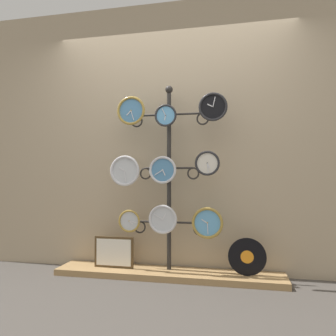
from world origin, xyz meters
TOP-DOWN VIEW (x-y plane):
  - ground_plane at (0.00, 0.00)m, footprint 12.00×12.00m
  - shop_wall at (0.00, 0.57)m, footprint 4.40×0.04m
  - low_shelf at (0.00, 0.35)m, footprint 2.20×0.36m
  - display_stand at (0.00, 0.41)m, footprint 0.79×0.39m
  - clock_top_left at (-0.36, 0.31)m, footprint 0.29×0.04m
  - clock_top_center at (-0.01, 0.32)m, footprint 0.22×0.04m
  - clock_top_right at (0.44, 0.29)m, footprint 0.27×0.04m
  - clock_middle_left at (-0.43, 0.32)m, footprint 0.30×0.04m
  - clock_middle_center at (-0.04, 0.31)m, footprint 0.27×0.04m
  - clock_middle_right at (0.38, 0.32)m, footprint 0.23×0.04m
  - clock_bottom_left at (-0.38, 0.33)m, footprint 0.22×0.04m
  - clock_bottom_center at (-0.04, 0.31)m, footprint 0.28×0.04m
  - clock_bottom_right at (0.38, 0.32)m, footprint 0.29×0.04m
  - vinyl_record at (0.74, 0.34)m, footprint 0.34×0.01m
  - picture_frame at (-0.55, 0.35)m, footprint 0.40×0.02m

SIDE VIEW (x-z plane):
  - ground_plane at x=0.00m, z-range 0.00..0.00m
  - low_shelf at x=0.00m, z-range 0.00..0.06m
  - picture_frame at x=-0.55m, z-range 0.06..0.37m
  - vinyl_record at x=0.74m, z-range 0.06..0.40m
  - clock_bottom_left at x=-0.38m, z-range 0.42..0.64m
  - clock_bottom_right at x=0.38m, z-range 0.39..0.68m
  - clock_bottom_center at x=-0.04m, z-range 0.42..0.70m
  - display_stand at x=0.00m, z-range -0.27..1.60m
  - clock_middle_left at x=-0.43m, z-range 0.87..1.17m
  - clock_middle_center at x=-0.04m, z-range 0.90..1.16m
  - clock_middle_right at x=0.38m, z-range 0.97..1.21m
  - shop_wall at x=0.00m, z-range 0.00..2.80m
  - clock_top_center at x=-0.01m, z-range 1.45..1.66m
  - clock_top_right at x=0.44m, z-range 1.48..1.75m
  - clock_top_left at x=-0.36m, z-range 1.47..1.76m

